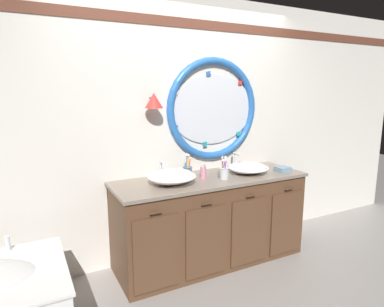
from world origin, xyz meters
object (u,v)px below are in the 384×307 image
at_px(sink_basin_right, 248,168).
at_px(folded_hand_towel, 283,169).
at_px(toothbrush_holder_left, 188,170).
at_px(soap_dispenser, 203,172).
at_px(sink_basin_left, 172,176).
at_px(toothbrush_holder_right, 224,173).

height_order(sink_basin_right, folded_hand_towel, sink_basin_right).
height_order(toothbrush_holder_left, soap_dispenser, toothbrush_holder_left).
bearing_deg(soap_dispenser, sink_basin_left, -175.71).
bearing_deg(sink_basin_left, folded_hand_towel, -5.47).
xyz_separation_m(sink_basin_right, toothbrush_holder_right, (-0.34, -0.08, 0.01)).
height_order(toothbrush_holder_left, toothbrush_holder_right, toothbrush_holder_left).
bearing_deg(toothbrush_holder_left, toothbrush_holder_right, -48.91).
distance_m(sink_basin_right, folded_hand_towel, 0.38).
height_order(sink_basin_left, folded_hand_towel, sink_basin_left).
distance_m(toothbrush_holder_left, soap_dispenser, 0.19).
distance_m(sink_basin_right, toothbrush_holder_right, 0.35).
distance_m(sink_basin_left, toothbrush_holder_right, 0.51).
bearing_deg(sink_basin_left, toothbrush_holder_left, 37.72).
bearing_deg(toothbrush_holder_right, soap_dispenser, 147.41).
xyz_separation_m(sink_basin_left, soap_dispenser, (0.34, 0.03, -0.01)).
xyz_separation_m(sink_basin_right, folded_hand_towel, (0.36, -0.12, -0.03)).
relative_size(sink_basin_left, sink_basin_right, 1.08).
distance_m(sink_basin_left, sink_basin_right, 0.85).
height_order(sink_basin_left, toothbrush_holder_left, toothbrush_holder_left).
relative_size(sink_basin_right, soap_dispenser, 2.83).
relative_size(toothbrush_holder_left, folded_hand_towel, 1.51).
bearing_deg(toothbrush_holder_right, toothbrush_holder_left, 131.09).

